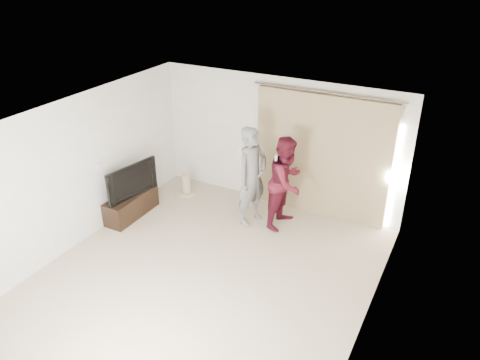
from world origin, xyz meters
name	(u,v)px	position (x,y,z in m)	size (l,w,h in m)	color
floor	(208,274)	(0.00, 0.00, 0.00)	(5.50, 5.50, 0.00)	tan
wall_back	(278,142)	(0.00, 2.75, 1.30)	(5.00, 0.04, 2.60)	white
wall_left	(81,171)	(-2.50, 0.00, 1.30)	(0.04, 5.50, 2.60)	white
ceiling	(202,122)	(0.00, 0.00, 2.60)	(5.00, 5.50, 0.01)	white
curtain	(322,157)	(0.91, 2.68, 1.20)	(2.80, 0.11, 2.46)	tan
tv_console	(131,205)	(-2.27, 0.89, 0.23)	(0.41, 1.19, 0.46)	black
tv	(128,179)	(-2.27, 0.89, 0.79)	(1.14, 0.15, 0.66)	black
scratching_post	(187,186)	(-1.79, 2.11, 0.19)	(0.35, 0.35, 0.47)	tan
person_man	(252,176)	(-0.10, 1.79, 0.95)	(0.63, 0.80, 1.91)	slate
person_woman	(287,182)	(0.50, 2.00, 0.88)	(0.76, 0.92, 1.76)	#531220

